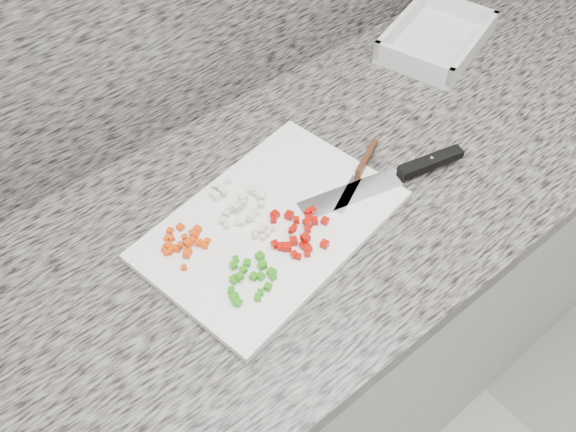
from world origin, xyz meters
The scene contains 11 objects.
cabinet centered at (0.00, 1.44, 0.43)m, with size 3.92×0.62×0.86m, color beige.
countertop centered at (0.00, 1.44, 0.88)m, with size 3.96×0.64×0.04m, color slate.
cutting_board centered at (-0.09, 1.43, 0.91)m, with size 0.42×0.28×0.01m, color white.
carrot_pile centered at (-0.23, 1.48, 0.92)m, with size 0.08×0.09×0.02m.
onion_pile centered at (-0.11, 1.49, 0.92)m, with size 0.10×0.11×0.02m.
green_pepper_pile centered at (-0.19, 1.36, 0.92)m, with size 0.09×0.09×0.02m.
red_pepper_pile centered at (-0.07, 1.38, 0.92)m, with size 0.11×0.11×0.02m.
garlic_pile centered at (-0.12, 1.41, 0.92)m, with size 0.04×0.05×0.01m.
chef_knife centered at (0.16, 1.36, 0.92)m, with size 0.32×0.11×0.02m.
paring_knife centered at (0.11, 1.42, 0.92)m, with size 0.17×0.09×0.02m.
tray centered at (0.50, 1.59, 0.92)m, with size 0.29×0.25×0.05m.
Camera 1 is at (-0.50, 0.89, 1.75)m, focal length 40.00 mm.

